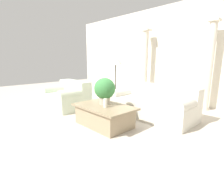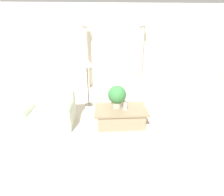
{
  "view_description": "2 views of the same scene",
  "coord_description": "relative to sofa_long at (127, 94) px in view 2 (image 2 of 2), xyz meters",
  "views": [
    {
      "loc": [
        2.91,
        -2.69,
        1.42
      ],
      "look_at": [
        -0.08,
        0.14,
        0.52
      ],
      "focal_mm": 28.0,
      "sensor_mm": 36.0,
      "label": 1
    },
    {
      "loc": [
        -0.32,
        -4.32,
        2.44
      ],
      "look_at": [
        -0.07,
        -0.02,
        0.64
      ],
      "focal_mm": 28.0,
      "sensor_mm": 36.0,
      "label": 2
    }
  ],
  "objects": [
    {
      "name": "column_right",
      "position": [
        0.71,
        1.58,
        0.92
      ],
      "size": [
        0.27,
        0.27,
        2.46
      ],
      "color": "beige",
      "rests_on": "ground_plane"
    },
    {
      "name": "column_left",
      "position": [
        -1.43,
        1.58,
        0.92
      ],
      "size": [
        0.27,
        0.27,
        2.46
      ],
      "color": "beige",
      "rests_on": "ground_plane"
    },
    {
      "name": "pillar_candle",
      "position": [
        -0.25,
        -1.37,
        0.21
      ],
      "size": [
        0.08,
        0.08,
        0.18
      ],
      "color": "silver",
      "rests_on": "coffee_table"
    },
    {
      "name": "potted_plant",
      "position": [
        -0.45,
        -1.21,
        0.45
      ],
      "size": [
        0.47,
        0.47,
        0.59
      ],
      "color": "#B2A893",
      "rests_on": "coffee_table"
    },
    {
      "name": "coffee_table",
      "position": [
        -0.36,
        -1.31,
        -0.1
      ],
      "size": [
        1.33,
        0.83,
        0.45
      ],
      "color": "#998466",
      "rests_on": "ground_plane"
    },
    {
      "name": "wall_back",
      "position": [
        -0.5,
        1.96,
        1.27
      ],
      "size": [
        10.0,
        0.06,
        3.2
      ],
      "color": "silver",
      "rests_on": "ground_plane"
    },
    {
      "name": "ground_plane",
      "position": [
        -0.5,
        -1.0,
        -0.33
      ],
      "size": [
        16.0,
        16.0,
        0.0
      ],
      "primitive_type": "plane",
      "color": "#BCB2A3"
    },
    {
      "name": "loveseat",
      "position": [
        -2.25,
        -1.13,
        0.01
      ],
      "size": [
        1.29,
        0.97,
        0.79
      ],
      "color": "beige",
      "rests_on": "ground_plane"
    },
    {
      "name": "floor_lamp",
      "position": [
        -1.28,
        -0.06,
        0.99
      ],
      "size": [
        0.39,
        0.39,
        1.54
      ],
      "color": "#4C473D",
      "rests_on": "ground_plane"
    },
    {
      "name": "sofa_long",
      "position": [
        0.0,
        0.0,
        0.0
      ],
      "size": [
        2.1,
        0.97,
        0.79
      ],
      "color": "beige",
      "rests_on": "ground_plane"
    }
  ]
}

